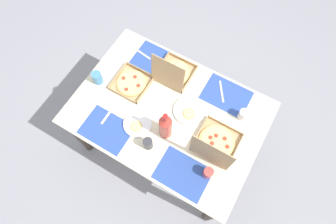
{
  "coord_description": "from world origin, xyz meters",
  "views": [
    {
      "loc": [
        -0.41,
        0.71,
        2.68
      ],
      "look_at": [
        0.0,
        0.0,
        0.77
      ],
      "focal_mm": 29.47,
      "sensor_mm": 36.0,
      "label": 1
    }
  ],
  "objects_px": {
    "soda_bottle": "(166,126)",
    "cup_dark": "(243,115)",
    "plate_near_right": "(138,124)",
    "cup_red": "(148,144)",
    "cup_spare": "(208,173)",
    "pizza_box_corner_right": "(215,144)",
    "plate_far_left": "(189,111)",
    "cup_clear_left": "(97,78)",
    "pizza_box_center": "(173,73)",
    "pizza_box_corner_left": "(132,83)"
  },
  "relations": [
    {
      "from": "cup_spare",
      "to": "cup_dark",
      "type": "xyz_separation_m",
      "value": [
        -0.03,
        -0.51,
        0.0
      ]
    },
    {
      "from": "pizza_box_corner_left",
      "to": "plate_near_right",
      "type": "xyz_separation_m",
      "value": [
        -0.23,
        0.27,
        -0.0
      ]
    },
    {
      "from": "plate_near_right",
      "to": "cup_clear_left",
      "type": "bearing_deg",
      "value": -18.47
    },
    {
      "from": "pizza_box_corner_right",
      "to": "plate_far_left",
      "type": "distance_m",
      "value": 0.33
    },
    {
      "from": "pizza_box_corner_left",
      "to": "cup_red",
      "type": "relative_size",
      "value": 2.61
    },
    {
      "from": "pizza_box_corner_left",
      "to": "plate_near_right",
      "type": "height_order",
      "value": "pizza_box_corner_left"
    },
    {
      "from": "pizza_box_center",
      "to": "cup_red",
      "type": "xyz_separation_m",
      "value": [
        -0.13,
        0.59,
        0.0
      ]
    },
    {
      "from": "pizza_box_corner_left",
      "to": "cup_red",
      "type": "distance_m",
      "value": 0.53
    },
    {
      "from": "pizza_box_corner_right",
      "to": "cup_dark",
      "type": "height_order",
      "value": "pizza_box_corner_right"
    },
    {
      "from": "plate_far_left",
      "to": "soda_bottle",
      "type": "relative_size",
      "value": 0.74
    },
    {
      "from": "plate_near_right",
      "to": "cup_spare",
      "type": "height_order",
      "value": "cup_spare"
    },
    {
      "from": "pizza_box_corner_right",
      "to": "cup_spare",
      "type": "xyz_separation_m",
      "value": [
        -0.04,
        0.2,
        -0.01
      ]
    },
    {
      "from": "cup_spare",
      "to": "cup_dark",
      "type": "height_order",
      "value": "cup_dark"
    },
    {
      "from": "plate_far_left",
      "to": "cup_clear_left",
      "type": "relative_size",
      "value": 2.22
    },
    {
      "from": "pizza_box_corner_right",
      "to": "cup_spare",
      "type": "distance_m",
      "value": 0.21
    },
    {
      "from": "pizza_box_corner_right",
      "to": "plate_near_right",
      "type": "height_order",
      "value": "pizza_box_corner_right"
    },
    {
      "from": "pizza_box_center",
      "to": "pizza_box_corner_left",
      "type": "bearing_deg",
      "value": 42.48
    },
    {
      "from": "pizza_box_corner_right",
      "to": "pizza_box_center",
      "type": "height_order",
      "value": "pizza_box_corner_right"
    },
    {
      "from": "plate_far_left",
      "to": "cup_red",
      "type": "relative_size",
      "value": 2.33
    },
    {
      "from": "pizza_box_corner_right",
      "to": "plate_near_right",
      "type": "relative_size",
      "value": 1.55
    },
    {
      "from": "pizza_box_center",
      "to": "cup_spare",
      "type": "bearing_deg",
      "value": 136.33
    },
    {
      "from": "pizza_box_corner_right",
      "to": "cup_dark",
      "type": "distance_m",
      "value": 0.32
    },
    {
      "from": "plate_near_right",
      "to": "cup_red",
      "type": "distance_m",
      "value": 0.19
    },
    {
      "from": "cup_spare",
      "to": "pizza_box_corner_left",
      "type": "bearing_deg",
      "value": -21.71
    },
    {
      "from": "plate_near_right",
      "to": "cup_spare",
      "type": "bearing_deg",
      "value": 173.7
    },
    {
      "from": "plate_near_right",
      "to": "cup_clear_left",
      "type": "distance_m",
      "value": 0.49
    },
    {
      "from": "pizza_box_corner_left",
      "to": "cup_dark",
      "type": "bearing_deg",
      "value": -168.47
    },
    {
      "from": "soda_bottle",
      "to": "cup_dark",
      "type": "height_order",
      "value": "soda_bottle"
    },
    {
      "from": "plate_near_right",
      "to": "cup_clear_left",
      "type": "height_order",
      "value": "cup_clear_left"
    },
    {
      "from": "plate_near_right",
      "to": "cup_spare",
      "type": "xyz_separation_m",
      "value": [
        -0.61,
        0.07,
        0.03
      ]
    },
    {
      "from": "pizza_box_corner_right",
      "to": "cup_red",
      "type": "distance_m",
      "value": 0.47
    },
    {
      "from": "cup_red",
      "to": "cup_dark",
      "type": "height_order",
      "value": "cup_red"
    },
    {
      "from": "pizza_box_corner_right",
      "to": "soda_bottle",
      "type": "xyz_separation_m",
      "value": [
        0.35,
        0.09,
        0.08
      ]
    },
    {
      "from": "pizza_box_corner_left",
      "to": "cup_clear_left",
      "type": "bearing_deg",
      "value": 24.9
    },
    {
      "from": "pizza_box_corner_left",
      "to": "soda_bottle",
      "type": "xyz_separation_m",
      "value": [
        -0.44,
        0.22,
        0.12
      ]
    },
    {
      "from": "plate_near_right",
      "to": "cup_spare",
      "type": "relative_size",
      "value": 2.41
    },
    {
      "from": "cup_clear_left",
      "to": "cup_dark",
      "type": "relative_size",
      "value": 1.18
    },
    {
      "from": "cup_red",
      "to": "cup_spare",
      "type": "bearing_deg",
      "value": -176.16
    },
    {
      "from": "plate_near_right",
      "to": "cup_clear_left",
      "type": "xyz_separation_m",
      "value": [
        0.46,
        -0.15,
        0.04
      ]
    },
    {
      "from": "pizza_box_corner_left",
      "to": "plate_near_right",
      "type": "distance_m",
      "value": 0.35
    },
    {
      "from": "plate_near_right",
      "to": "cup_dark",
      "type": "height_order",
      "value": "cup_dark"
    },
    {
      "from": "plate_far_left",
      "to": "cup_clear_left",
      "type": "distance_m",
      "value": 0.76
    },
    {
      "from": "soda_bottle",
      "to": "cup_red",
      "type": "distance_m",
      "value": 0.18
    },
    {
      "from": "pizza_box_corner_left",
      "to": "cup_spare",
      "type": "relative_size",
      "value": 3.03
    },
    {
      "from": "plate_far_left",
      "to": "cup_clear_left",
      "type": "bearing_deg",
      "value": 9.68
    },
    {
      "from": "pizza_box_corner_left",
      "to": "pizza_box_corner_right",
      "type": "height_order",
      "value": "pizza_box_corner_right"
    },
    {
      "from": "soda_bottle",
      "to": "cup_spare",
      "type": "bearing_deg",
      "value": 163.78
    },
    {
      "from": "pizza_box_center",
      "to": "plate_near_right",
      "type": "distance_m",
      "value": 0.5
    },
    {
      "from": "cup_spare",
      "to": "cup_red",
      "type": "xyz_separation_m",
      "value": [
        0.46,
        0.03,
        0.01
      ]
    },
    {
      "from": "pizza_box_corner_right",
      "to": "cup_clear_left",
      "type": "xyz_separation_m",
      "value": [
        1.03,
        -0.02,
        0.0
      ]
    }
  ]
}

